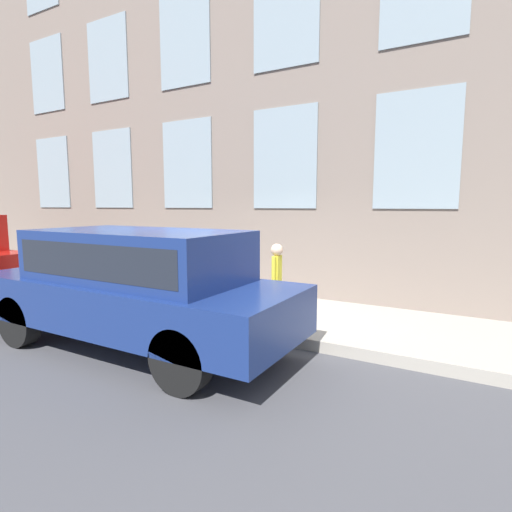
% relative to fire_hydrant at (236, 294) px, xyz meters
% --- Properties ---
extents(ground_plane, '(80.00, 80.00, 0.00)m').
position_rel_fire_hydrant_xyz_m(ground_plane, '(-0.60, -0.03, -0.56)').
color(ground_plane, '#47474C').
extents(sidewalk, '(2.55, 60.00, 0.18)m').
position_rel_fire_hydrant_xyz_m(sidewalk, '(0.67, -0.03, -0.47)').
color(sidewalk, '#A8A093').
rests_on(sidewalk, ground_plane).
extents(building_facade, '(0.33, 40.00, 11.68)m').
position_rel_fire_hydrant_xyz_m(building_facade, '(2.09, -0.03, 5.29)').
color(building_facade, gray).
rests_on(building_facade, ground_plane).
extents(fire_hydrant, '(0.34, 0.45, 0.75)m').
position_rel_fire_hydrant_xyz_m(fire_hydrant, '(0.00, 0.00, 0.00)').
color(fire_hydrant, gray).
rests_on(fire_hydrant, sidewalk).
extents(person, '(0.32, 0.21, 1.32)m').
position_rel_fire_hydrant_xyz_m(person, '(0.18, -0.73, 0.41)').
color(person, '#232328').
rests_on(person, sidewalk).
extents(parked_truck_navy_near, '(1.89, 5.16, 1.80)m').
position_rel_fire_hydrant_xyz_m(parked_truck_navy_near, '(-1.77, 0.66, 0.48)').
color(parked_truck_navy_near, black).
rests_on(parked_truck_navy_near, ground_plane).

